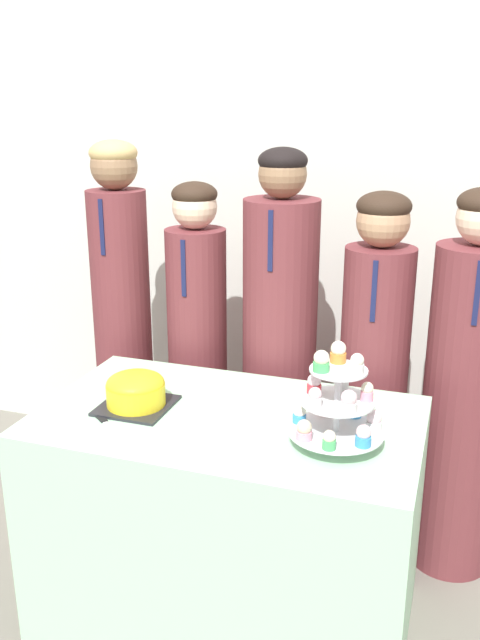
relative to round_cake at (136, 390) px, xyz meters
The scene contains 10 objects.
wall_back 1.36m from the round_cake, 75.88° to the left, with size 9.00×0.06×2.70m.
table 0.55m from the round_cake, ahead, with size 1.22×0.72×0.78m.
round_cake is the anchor object (origin of this frame).
cake_knife 0.16m from the round_cake, 104.15° to the right, with size 0.19×0.15×0.01m.
cupcake_stand 0.68m from the round_cake, ahead, with size 0.28×0.28×0.30m.
student_0 0.72m from the round_cake, 121.39° to the left, with size 0.24×0.25×1.60m.
student_1 0.63m from the round_cake, 93.09° to the left, with size 0.24×0.25×1.45m.
student_2 0.70m from the round_cake, 62.76° to the left, with size 0.29×0.30×1.58m.
student_3 0.93m from the round_cake, 41.72° to the left, with size 0.26×0.27×1.44m.
student_4 1.20m from the round_cake, 30.89° to the left, with size 0.30×0.31×1.47m.
Camera 1 is at (0.67, -1.49, 1.73)m, focal length 38.00 mm.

